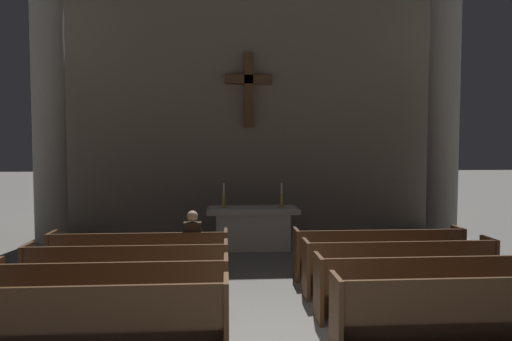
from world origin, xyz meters
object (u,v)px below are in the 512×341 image
lone_worshipper (193,244)px  pew_left_row_3 (128,272)px  pew_right_row_3 (399,267)px  pew_right_row_1 (463,312)px  pew_left_row_1 (90,321)px  pew_right_row_2 (426,286)px  column_left_second (49,115)px  column_right_second (444,117)px  candlestick_right (281,200)px  altar (253,227)px  candlestick_left (224,200)px  pew_right_row_4 (378,253)px  pew_left_row_2 (112,293)px  pew_left_row_4 (140,257)px

lone_worshipper → pew_left_row_3: bearing=-132.3°
pew_right_row_3 → pew_right_row_1: bearing=-90.0°
pew_left_row_1 → pew_right_row_2: size_ratio=1.00×
pew_left_row_1 → column_left_second: 7.00m
column_right_second → candlestick_right: 4.62m
pew_right_row_2 → lone_worshipper: 4.05m
altar → pew_left_row_3: bearing=-121.5°
altar → lone_worshipper: bearing=-116.1°
pew_left_row_3 → pew_right_row_2: same height
pew_left_row_1 → lone_worshipper: bearing=72.7°
altar → candlestick_left: 0.96m
pew_right_row_4 → lone_worshipper: (-3.48, 0.04, 0.22)m
pew_left_row_2 → pew_right_row_4: 4.88m
pew_right_row_2 → altar: (-2.22, 4.64, 0.06)m
pew_left_row_3 → column_left_second: size_ratio=0.48×
pew_left_row_1 → pew_right_row_1: same height
pew_right_row_4 → altar: bearing=130.4°
pew_left_row_3 → pew_right_row_3: size_ratio=1.00×
column_right_second → altar: (-4.84, -0.23, -2.70)m
pew_left_row_2 → column_left_second: 6.18m
pew_right_row_3 → column_left_second: column_left_second is taller
pew_right_row_2 → lone_worshipper: size_ratio=2.42×
column_left_second → lone_worshipper: (3.58, -2.80, -2.54)m
lone_worshipper → column_left_second: bearing=141.9°
pew_left_row_4 → pew_right_row_2: 4.88m
pew_right_row_4 → candlestick_right: candlestick_right is taller
pew_left_row_2 → altar: bearing=64.4°
pew_left_row_4 → candlestick_right: 3.98m
pew_right_row_1 → lone_worshipper: size_ratio=2.42×
pew_right_row_4 → lone_worshipper: size_ratio=2.42×
pew_right_row_1 → column_left_second: bearing=140.2°
pew_left_row_4 → candlestick_left: size_ratio=5.42×
pew_left_row_2 → pew_right_row_2: (4.44, 0.00, 0.00)m
pew_left_row_1 → pew_right_row_3: (4.44, 2.03, 0.00)m
pew_right_row_2 → pew_left_row_4: bearing=155.4°
pew_left_row_2 → candlestick_left: candlestick_left is taller
pew_left_row_4 → column_right_second: column_right_second is taller
pew_right_row_2 → column_right_second: 6.18m
pew_right_row_2 → pew_right_row_3: 1.01m
pew_left_row_2 → candlestick_right: candlestick_right is taller
pew_left_row_2 → pew_right_row_2: bearing=0.0°
pew_left_row_3 → column_right_second: 8.50m
candlestick_right → lone_worshipper: candlestick_right is taller
pew_right_row_3 → pew_right_row_4: (0.00, 1.01, 0.00)m
pew_left_row_1 → pew_left_row_3: bearing=90.0°
pew_right_row_3 → column_right_second: size_ratio=0.48×
pew_right_row_2 → pew_left_row_1: bearing=-167.1°
candlestick_left → pew_left_row_3: bearing=-112.8°
pew_right_row_4 → pew_left_row_3: bearing=-167.1°
pew_left_row_2 → lone_worshipper: bearing=65.1°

